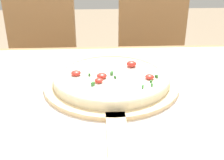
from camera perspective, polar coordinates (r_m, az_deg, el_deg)
The scene contains 6 objects.
dining_table at distance 0.75m, azimuth -3.02°, elevation -11.98°, with size 1.40×0.95×0.73m.
towel_cloth at distance 0.70m, azimuth -3.20°, elevation -5.54°, with size 1.32×0.87×0.00m.
pizza_peel at distance 0.78m, azimuth -0.03°, elevation -1.38°, with size 0.38×0.59×0.01m.
pizza at distance 0.79m, azimuth -0.11°, elevation 0.59°, with size 0.33×0.33×0.04m.
chair_left at distance 1.59m, azimuth -14.47°, elevation 3.47°, with size 0.43×0.43×0.90m.
chair_right at distance 1.59m, azimuth 8.40°, elevation 4.00°, with size 0.40×0.40×0.90m.
Camera 1 is at (0.01, -0.60, 1.09)m, focal length 45.00 mm.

